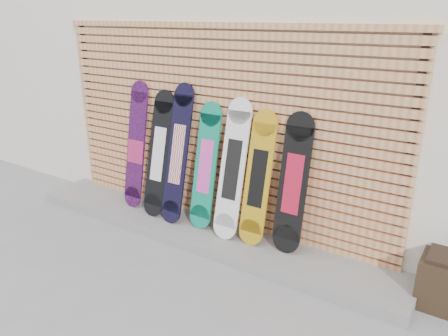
# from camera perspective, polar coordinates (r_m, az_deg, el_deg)

# --- Properties ---
(ground) EXTENTS (80.00, 80.00, 0.00)m
(ground) POSITION_cam_1_polar(r_m,az_deg,el_deg) (4.46, -6.90, -12.78)
(ground) COLOR gray
(ground) RESTS_ON ground
(building) EXTENTS (12.00, 5.00, 3.60)m
(building) POSITION_cam_1_polar(r_m,az_deg,el_deg) (6.67, 16.32, 13.83)
(building) COLOR silver
(building) RESTS_ON ground
(concrete_step) EXTENTS (4.60, 0.70, 0.12)m
(concrete_step) POSITION_cam_1_polar(r_m,az_deg,el_deg) (4.97, -3.19, -8.24)
(concrete_step) COLOR gray
(concrete_step) RESTS_ON ground
(slat_wall) EXTENTS (4.26, 0.08, 2.29)m
(slat_wall) POSITION_cam_1_polar(r_m,az_deg,el_deg) (4.78, -1.37, 5.41)
(slat_wall) COLOR tan
(slat_wall) RESTS_ON ground
(snowboard_0) EXTENTS (0.26, 0.31, 1.52)m
(snowboard_0) POSITION_cam_1_polar(r_m,az_deg,el_deg) (5.36, -11.40, 2.81)
(snowboard_0) COLOR black
(snowboard_0) RESTS_ON concrete_step
(snowboard_1) EXTENTS (0.28, 0.37, 1.45)m
(snowboard_1) POSITION_cam_1_polar(r_m,az_deg,el_deg) (5.10, -8.53, 1.81)
(snowboard_1) COLOR black
(snowboard_1) RESTS_ON concrete_step
(snowboard_2) EXTENTS (0.26, 0.39, 1.55)m
(snowboard_2) POSITION_cam_1_polar(r_m,az_deg,el_deg) (4.89, -6.09, 1.79)
(snowboard_2) COLOR black
(snowboard_2) RESTS_ON concrete_step
(snowboard_3) EXTENTS (0.27, 0.32, 1.38)m
(snowboard_3) POSITION_cam_1_polar(r_m,az_deg,el_deg) (4.74, -2.43, 0.22)
(snowboard_3) COLOR #0D7D60
(snowboard_3) RESTS_ON concrete_step
(snowboard_4) EXTENTS (0.28, 0.37, 1.46)m
(snowboard_4) POSITION_cam_1_polar(r_m,az_deg,el_deg) (4.52, 1.10, -0.22)
(snowboard_4) COLOR white
(snowboard_4) RESTS_ON concrete_step
(snowboard_5) EXTENTS (0.27, 0.32, 1.37)m
(snowboard_5) POSITION_cam_1_polar(r_m,az_deg,el_deg) (4.41, 4.47, -1.38)
(snowboard_5) COLOR #BA8A13
(snowboard_5) RESTS_ON concrete_step
(snowboard_6) EXTENTS (0.29, 0.27, 1.39)m
(snowboard_6) POSITION_cam_1_polar(r_m,az_deg,el_deg) (4.28, 9.01, -2.08)
(snowboard_6) COLOR black
(snowboard_6) RESTS_ON concrete_step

